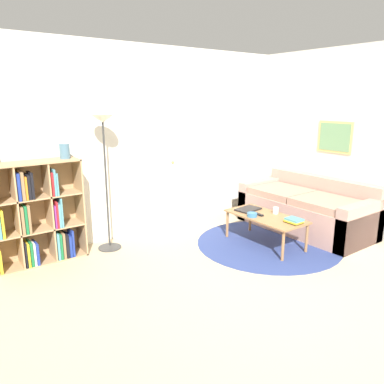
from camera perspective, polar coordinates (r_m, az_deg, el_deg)
name	(u,v)px	position (r m, az deg, el deg)	size (l,w,h in m)	color
ground_plane	(302,316)	(3.65, 16.36, -17.70)	(14.00, 14.00, 0.00)	tan
wall_back	(144,143)	(5.31, -7.34, 7.45)	(7.78, 0.11, 2.60)	silver
wall_right	(335,140)	(5.93, 20.98, 7.44)	(0.08, 5.78, 2.60)	silver
rug	(268,243)	(5.16, 11.50, -7.67)	(1.89, 1.89, 0.01)	navy
bookshelf	(28,216)	(4.68, -23.77, -3.42)	(1.11, 0.34, 1.20)	tan
floor_lamp	(104,141)	(4.69, -13.29, 7.52)	(0.29, 0.29, 1.71)	#333333
couch	(308,210)	(5.80, 17.20, -2.64)	(0.92, 1.89, 0.75)	tan
coffee_table	(265,218)	(5.01, 11.13, -3.97)	(0.53, 1.07, 0.40)	#996B42
laptop	(248,209)	(5.21, 8.54, -2.60)	(0.37, 0.26, 0.02)	black
bowl	(252,215)	(4.92, 9.15, -3.44)	(0.13, 0.13, 0.05)	teal
book_stack_on_table	(294,221)	(4.79, 15.25, -4.23)	(0.17, 0.20, 0.06)	black
cup	(276,210)	(5.11, 12.62, -2.76)	(0.07, 0.07, 0.09)	white
remote	(258,214)	(5.02, 10.00, -3.33)	(0.05, 0.18, 0.02)	black
vase_on_shelf	(65,151)	(4.65, -18.83, 5.90)	(0.12, 0.12, 0.18)	slate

